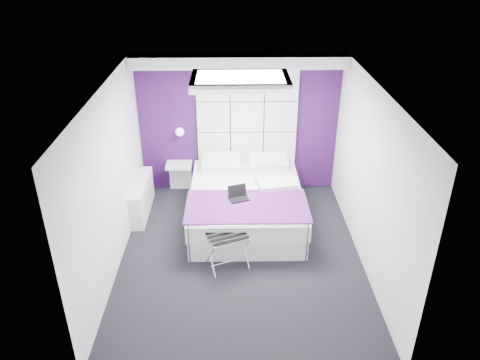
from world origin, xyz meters
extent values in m
plane|color=black|center=(0.00, 0.00, 0.00)|extent=(4.40, 4.40, 0.00)
plane|color=white|center=(0.00, 0.00, 2.60)|extent=(4.40, 4.40, 0.00)
plane|color=silver|center=(0.00, 2.20, 1.30)|extent=(3.60, 0.00, 3.60)
plane|color=silver|center=(-1.80, 0.00, 1.30)|extent=(0.00, 4.40, 4.40)
plane|color=silver|center=(1.80, 0.00, 1.30)|extent=(0.00, 4.40, 4.40)
cube|color=#361048|center=(0.00, 2.19, 1.30)|extent=(3.58, 0.02, 2.58)
cube|color=white|center=(0.00, 1.95, 2.50)|extent=(3.58, 0.50, 0.20)
sphere|color=white|center=(-1.05, 2.06, 1.22)|extent=(0.15, 0.15, 0.15)
cube|color=white|center=(-1.69, 1.30, 0.30)|extent=(0.22, 1.20, 0.60)
cube|color=white|center=(0.10, 0.98, 0.17)|extent=(1.78, 2.23, 0.33)
cube|color=silver|center=(0.10, 0.98, 0.47)|extent=(1.82, 2.27, 0.28)
cube|color=#581859|center=(0.10, 0.42, 0.63)|extent=(1.88, 1.00, 0.03)
cube|color=white|center=(-1.10, 2.02, 0.57)|extent=(0.47, 0.36, 0.05)
cube|color=black|center=(-0.20, -0.22, 0.53)|extent=(0.55, 0.40, 0.01)
cube|color=black|center=(-0.02, 0.61, 0.66)|extent=(0.30, 0.21, 0.02)
cube|color=black|center=(-0.02, 0.71, 0.76)|extent=(0.30, 0.01, 0.20)
camera|label=1|loc=(-0.12, -5.74, 4.34)|focal=35.00mm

